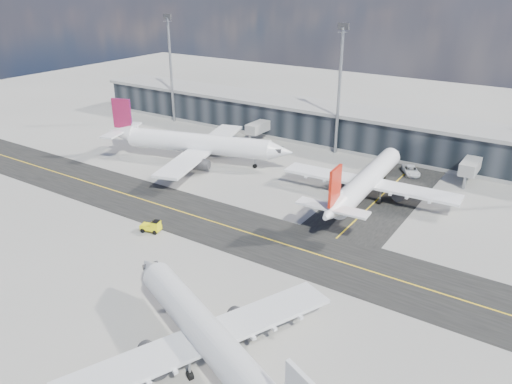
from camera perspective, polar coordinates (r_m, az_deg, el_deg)
ground at (r=80.40m, az=-5.68°, el=-4.79°), size 300.00×300.00×0.00m
taxiway_lanes at (r=86.08m, az=0.83°, el=-2.66°), size 180.00×63.00×0.03m
terminal_concourse at (r=123.17m, az=10.54°, el=7.12°), size 152.00×19.80×8.80m
floodlight_masts at (r=114.28m, az=9.52°, el=11.89°), size 102.50×0.70×28.90m
airliner_af at (r=110.48m, az=-6.92°, el=5.55°), size 42.92×36.95×12.90m
airliner_redtail at (r=92.60m, az=12.51°, el=1.25°), size 32.94×38.65×11.46m
airliner_near at (r=53.62m, az=-5.17°, el=-16.45°), size 34.84×30.09×10.80m
baggage_tug at (r=81.80m, az=-11.76°, el=-3.87°), size 3.54×2.37×2.04m
service_van at (r=108.46m, az=17.28°, el=2.38°), size 5.61×6.71×1.70m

